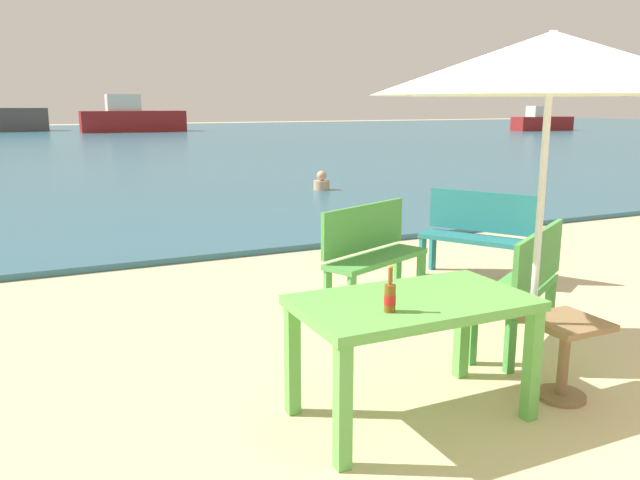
{
  "coord_description": "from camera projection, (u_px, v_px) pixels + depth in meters",
  "views": [
    {
      "loc": [
        -3.02,
        -2.43,
        1.9
      ],
      "look_at": [
        -0.5,
        3.0,
        0.6
      ],
      "focal_mm": 35.63,
      "sensor_mm": 36.0,
      "label": 1
    }
  ],
  "objects": [
    {
      "name": "side_table_wood",
      "position": [
        565.0,
        347.0,
        4.09
      ],
      "size": [
        0.44,
        0.44,
        0.54
      ],
      "color": "olive",
      "rests_on": "ground_plane"
    },
    {
      "name": "bench_green_left",
      "position": [
        525.0,
        281.0,
        4.93
      ],
      "size": [
        1.21,
        0.93,
        0.95
      ],
      "color": "#4C9E47",
      "rests_on": "ground_plane"
    },
    {
      "name": "swimmer_person",
      "position": [
        322.0,
        182.0,
        13.48
      ],
      "size": [
        0.34,
        0.34,
        0.41
      ],
      "color": "tan",
      "rests_on": "sea_water"
    },
    {
      "name": "picnic_table_green",
      "position": [
        413.0,
        316.0,
        3.8
      ],
      "size": [
        1.4,
        0.8,
        0.76
      ],
      "color": "#60B24C",
      "rests_on": "ground_plane"
    },
    {
      "name": "beer_bottle_amber",
      "position": [
        390.0,
        296.0,
        3.51
      ],
      "size": [
        0.07,
        0.07,
        0.26
      ],
      "color": "brown",
      "rests_on": "picnic_table_green"
    },
    {
      "name": "boat_tanker",
      "position": [
        542.0,
        122.0,
        42.35
      ],
      "size": [
        4.42,
        1.21,
        1.61
      ],
      "color": "maroon",
      "rests_on": "sea_water"
    },
    {
      "name": "sea_water",
      "position": [
        92.0,
        142.0,
        30.37
      ],
      "size": [
        120.0,
        50.0,
        0.08
      ],
      "primitive_type": "cube",
      "color": "#2D6075",
      "rests_on": "ground_plane"
    },
    {
      "name": "bench_green_right",
      "position": [
        371.0,
        248.0,
        6.04
      ],
      "size": [
        1.24,
        0.81,
        0.95
      ],
      "color": "#4C9E47",
      "rests_on": "ground_plane"
    },
    {
      "name": "boat_ferry",
      "position": [
        132.0,
        118.0,
        40.37
      ],
      "size": [
        6.42,
        1.75,
        2.33
      ],
      "color": "maroon",
      "rests_on": "sea_water"
    },
    {
      "name": "patio_umbrella",
      "position": [
        551.0,
        64.0,
        3.66
      ],
      "size": [
        2.1,
        2.1,
        2.3
      ],
      "color": "silver",
      "rests_on": "ground_plane"
    },
    {
      "name": "bench_teal_center",
      "position": [
        478.0,
        230.0,
        6.91
      ],
      "size": [
        0.93,
        1.21,
        0.95
      ],
      "color": "#237275",
      "rests_on": "ground_plane"
    },
    {
      "name": "ground_plane",
      "position": [
        606.0,
        426.0,
        3.8
      ],
      "size": [
        120.0,
        120.0,
        0.0
      ],
      "primitive_type": "plane",
      "color": "beige"
    }
  ]
}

